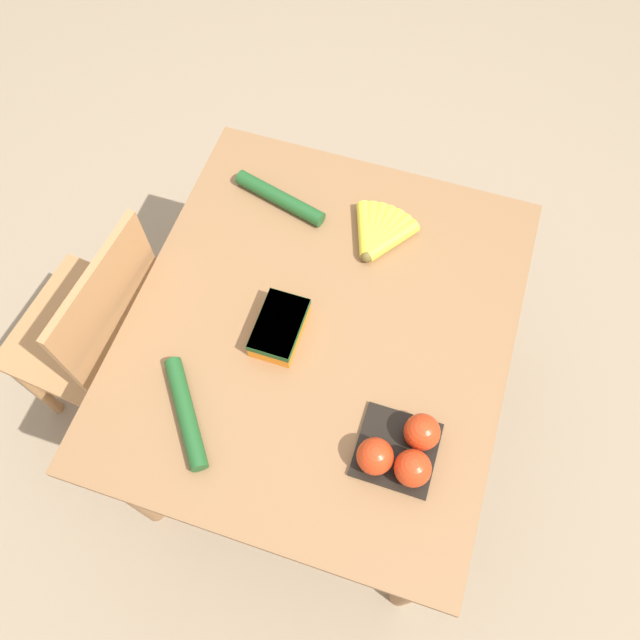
{
  "coord_description": "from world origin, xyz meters",
  "views": [
    {
      "loc": [
        -0.66,
        -0.21,
        2.14
      ],
      "look_at": [
        0.0,
        0.0,
        0.76
      ],
      "focal_mm": 35.0,
      "sensor_mm": 36.0,
      "label": 1
    }
  ],
  "objects_px": {
    "banana_bunch": "(379,234)",
    "cucumber_near": "(280,198)",
    "tomato_pack": "(402,452)",
    "chair": "(102,334)",
    "cucumber_far": "(186,413)",
    "carrot_bag": "(279,327)"
  },
  "relations": [
    {
      "from": "tomato_pack",
      "to": "carrot_bag",
      "type": "xyz_separation_m",
      "value": [
        0.21,
        0.36,
        -0.01
      ]
    },
    {
      "from": "carrot_bag",
      "to": "cucumber_near",
      "type": "distance_m",
      "value": 0.4
    },
    {
      "from": "banana_bunch",
      "to": "tomato_pack",
      "type": "distance_m",
      "value": 0.6
    },
    {
      "from": "banana_bunch",
      "to": "cucumber_near",
      "type": "xyz_separation_m",
      "value": [
        0.03,
        0.29,
        0.0
      ]
    },
    {
      "from": "tomato_pack",
      "to": "cucumber_near",
      "type": "distance_m",
      "value": 0.77
    },
    {
      "from": "tomato_pack",
      "to": "cucumber_far",
      "type": "distance_m",
      "value": 0.5
    },
    {
      "from": "banana_bunch",
      "to": "cucumber_far",
      "type": "height_order",
      "value": "cucumber_far"
    },
    {
      "from": "cucumber_near",
      "to": "tomato_pack",
      "type": "bearing_deg",
      "value": -139.8
    },
    {
      "from": "carrot_bag",
      "to": "cucumber_far",
      "type": "height_order",
      "value": "carrot_bag"
    },
    {
      "from": "chair",
      "to": "cucumber_far",
      "type": "relative_size",
      "value": 3.69
    },
    {
      "from": "cucumber_far",
      "to": "tomato_pack",
      "type": "bearing_deg",
      "value": -83.26
    },
    {
      "from": "banana_bunch",
      "to": "tomato_pack",
      "type": "height_order",
      "value": "tomato_pack"
    },
    {
      "from": "tomato_pack",
      "to": "cucumber_near",
      "type": "height_order",
      "value": "tomato_pack"
    },
    {
      "from": "chair",
      "to": "cucumber_near",
      "type": "xyz_separation_m",
      "value": [
        0.43,
        -0.42,
        0.28
      ]
    },
    {
      "from": "chair",
      "to": "banana_bunch",
      "type": "relative_size",
      "value": 4.87
    },
    {
      "from": "carrot_bag",
      "to": "cucumber_near",
      "type": "height_order",
      "value": "carrot_bag"
    },
    {
      "from": "cucumber_far",
      "to": "carrot_bag",
      "type": "bearing_deg",
      "value": -26.54
    },
    {
      "from": "cucumber_near",
      "to": "cucumber_far",
      "type": "xyz_separation_m",
      "value": [
        -0.65,
        0.0,
        0.0
      ]
    },
    {
      "from": "chair",
      "to": "cucumber_near",
      "type": "height_order",
      "value": "chair"
    },
    {
      "from": "carrot_bag",
      "to": "cucumber_near",
      "type": "relative_size",
      "value": 0.62
    },
    {
      "from": "chair",
      "to": "cucumber_near",
      "type": "relative_size",
      "value": 3.28
    },
    {
      "from": "carrot_bag",
      "to": "cucumber_far",
      "type": "relative_size",
      "value": 0.7
    }
  ]
}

